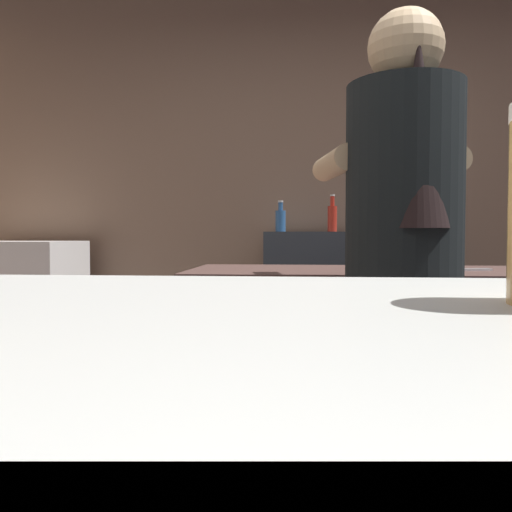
# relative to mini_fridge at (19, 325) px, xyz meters

# --- Properties ---
(wall_back) EXTENTS (5.20, 0.10, 2.70)m
(wall_back) POSITION_rel_mini_fridge_xyz_m (2.01, 0.45, 0.84)
(wall_back) COLOR #91735D
(wall_back) RESTS_ON ground
(prep_counter) EXTENTS (2.10, 0.60, 0.93)m
(prep_counter) POSITION_rel_mini_fridge_xyz_m (2.36, -1.04, -0.05)
(prep_counter) COLOR #513933
(prep_counter) RESTS_ON ground
(back_shelf) EXTENTS (0.82, 0.36, 1.09)m
(back_shelf) POSITION_rel_mini_fridge_xyz_m (1.92, 0.17, 0.03)
(back_shelf) COLOR #343C43
(back_shelf) RESTS_ON ground
(mini_fridge) EXTENTS (0.68, 0.58, 1.03)m
(mini_fridge) POSITION_rel_mini_fridge_xyz_m (0.00, 0.00, 0.00)
(mini_fridge) COLOR white
(mini_fridge) RESTS_ON ground
(bartender) EXTENTS (0.47, 0.54, 1.72)m
(bartender) POSITION_rel_mini_fridge_xyz_m (2.04, -1.50, 0.49)
(bartender) COLOR #35243B
(bartender) RESTS_ON ground
(mixing_bowl) EXTENTS (0.17, 0.17, 0.05)m
(mixing_bowl) POSITION_rel_mini_fridge_xyz_m (2.01, -1.15, 0.44)
(mixing_bowl) COLOR #CC5437
(mixing_bowl) RESTS_ON prep_counter
(chefs_knife) EXTENTS (0.24, 0.09, 0.01)m
(chefs_knife) POSITION_rel_mini_fridge_xyz_m (2.32, -1.09, 0.42)
(chefs_knife) COLOR silver
(chefs_knife) RESTS_ON prep_counter
(bottle_vinegar) EXTENTS (0.06, 0.06, 0.23)m
(bottle_vinegar) POSITION_rel_mini_fridge_xyz_m (1.92, 0.17, 0.66)
(bottle_vinegar) COLOR red
(bottle_vinegar) RESTS_ON back_shelf
(bottle_hot_sauce) EXTENTS (0.06, 0.06, 0.19)m
(bottle_hot_sauce) POSITION_rel_mini_fridge_xyz_m (1.60, 0.16, 0.65)
(bottle_hot_sauce) COLOR #2E5B91
(bottle_hot_sauce) RESTS_ON back_shelf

